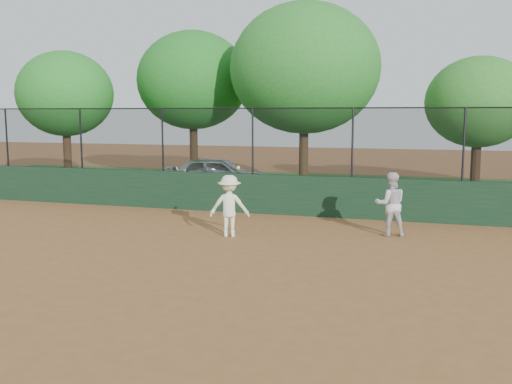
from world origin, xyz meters
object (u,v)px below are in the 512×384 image
(player_second, at_px, (390,204))
(tree_2, at_px, (305,69))
(parked_car, at_px, (219,175))
(tree_3, at_px, (479,102))
(tree_0, at_px, (65,94))
(tree_1, at_px, (193,81))
(player_main, at_px, (229,206))

(player_second, bearing_deg, tree_2, -78.92)
(parked_car, relative_size, tree_3, 0.82)
(tree_0, xyz_separation_m, tree_2, (10.17, 1.01, 0.91))
(tree_1, bearing_deg, tree_3, -4.94)
(tree_3, bearing_deg, player_main, -123.73)
(player_second, distance_m, tree_3, 8.81)
(player_second, height_order, player_main, player_main)
(tree_1, xyz_separation_m, tree_3, (11.69, -1.01, -1.03))
(parked_car, bearing_deg, tree_0, 72.39)
(parked_car, relative_size, tree_1, 0.63)
(parked_car, bearing_deg, tree_3, -84.73)
(tree_1, bearing_deg, player_main, -62.17)
(player_main, height_order, tree_0, tree_0)
(tree_2, bearing_deg, tree_1, 165.45)
(tree_1, height_order, tree_2, tree_2)
(player_second, relative_size, tree_2, 0.22)
(tree_0, distance_m, tree_2, 10.26)
(parked_car, relative_size, tree_0, 0.74)
(tree_1, bearing_deg, tree_0, -153.89)
(parked_car, height_order, tree_1, tree_1)
(tree_1, bearing_deg, parked_car, -53.73)
(tree_0, relative_size, tree_3, 1.11)
(player_main, relative_size, tree_2, 0.24)
(tree_0, height_order, tree_2, tree_2)
(player_main, height_order, tree_1, tree_1)
(tree_2, bearing_deg, tree_3, 3.28)
(tree_0, bearing_deg, tree_2, 5.67)
(parked_car, bearing_deg, player_main, -166.49)
(player_main, height_order, tree_2, tree_2)
(tree_1, distance_m, tree_3, 11.78)
(tree_0, height_order, tree_3, tree_0)
(player_second, relative_size, tree_0, 0.28)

